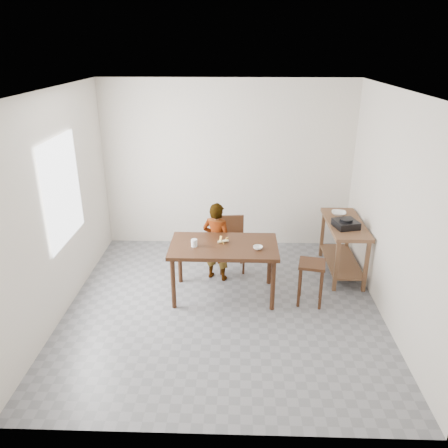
{
  "coord_description": "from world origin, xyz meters",
  "views": [
    {
      "loc": [
        0.17,
        -4.82,
        3.17
      ],
      "look_at": [
        0.0,
        0.4,
        1.0
      ],
      "focal_mm": 35.0,
      "sensor_mm": 36.0,
      "label": 1
    }
  ],
  "objects_px": {
    "dining_table": "(224,270)",
    "stool": "(311,283)",
    "prep_counter": "(343,248)",
    "child": "(217,242)",
    "dining_chair": "(232,245)"
  },
  "relations": [
    {
      "from": "dining_chair",
      "to": "prep_counter",
      "type": "bearing_deg",
      "value": -6.94
    },
    {
      "from": "prep_counter",
      "to": "child",
      "type": "relative_size",
      "value": 1.04
    },
    {
      "from": "dining_table",
      "to": "dining_chair",
      "type": "bearing_deg",
      "value": 82.96
    },
    {
      "from": "dining_table",
      "to": "dining_chair",
      "type": "distance_m",
      "value": 0.75
    },
    {
      "from": "child",
      "to": "stool",
      "type": "distance_m",
      "value": 1.42
    },
    {
      "from": "prep_counter",
      "to": "dining_chair",
      "type": "height_order",
      "value": "same"
    },
    {
      "from": "prep_counter",
      "to": "child",
      "type": "xyz_separation_m",
      "value": [
        -1.83,
        -0.24,
        0.18
      ]
    },
    {
      "from": "dining_chair",
      "to": "stool",
      "type": "bearing_deg",
      "value": -45.94
    },
    {
      "from": "dining_table",
      "to": "child",
      "type": "height_order",
      "value": "child"
    },
    {
      "from": "prep_counter",
      "to": "dining_chair",
      "type": "xyz_separation_m",
      "value": [
        -1.63,
        0.04,
        0.0
      ]
    },
    {
      "from": "child",
      "to": "prep_counter",
      "type": "bearing_deg",
      "value": -152.23
    },
    {
      "from": "dining_table",
      "to": "prep_counter",
      "type": "height_order",
      "value": "prep_counter"
    },
    {
      "from": "dining_chair",
      "to": "stool",
      "type": "xyz_separation_m",
      "value": [
        1.04,
        -0.89,
        -0.11
      ]
    },
    {
      "from": "child",
      "to": "dining_chair",
      "type": "bearing_deg",
      "value": -105.97
    },
    {
      "from": "dining_table",
      "to": "stool",
      "type": "bearing_deg",
      "value": -7.41
    }
  ]
}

